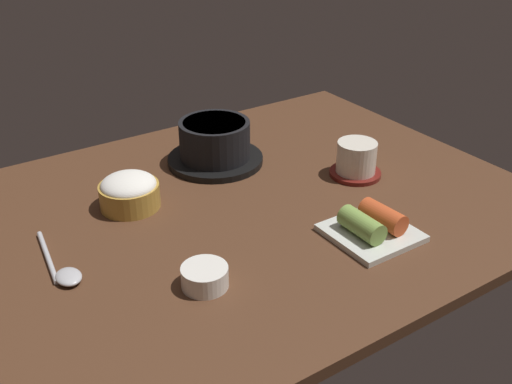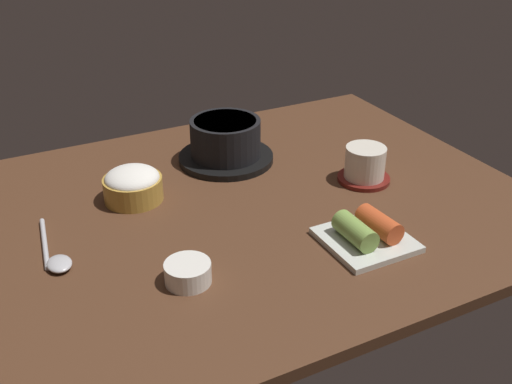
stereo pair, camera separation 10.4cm
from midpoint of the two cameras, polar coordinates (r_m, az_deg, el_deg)
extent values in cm
cube|color=#4C2D1C|center=(106.51, 1.34, -1.74)|extent=(100.00, 76.00, 2.00)
cylinder|color=black|center=(121.25, -0.36, 3.15)|extent=(18.73, 18.73, 1.27)
cylinder|color=black|center=(119.45, -0.37, 5.01)|extent=(13.75, 13.75, 7.34)
cylinder|color=#D15619|center=(118.14, -0.37, 6.51)|extent=(12.10, 12.10, 0.60)
cylinder|color=#B78C38|center=(107.85, -8.69, 0.21)|extent=(10.32, 10.32, 4.20)
ellipsoid|color=white|center=(106.88, -8.77, 1.20)|extent=(9.50, 9.50, 3.61)
cylinder|color=maroon|center=(116.52, 12.52, 1.16)|extent=(9.75, 9.75, 0.80)
cylinder|color=silver|center=(115.04, 12.69, 2.65)|extent=(7.44, 7.44, 5.94)
cylinder|color=#C6D18C|center=(113.92, 12.83, 3.86)|extent=(6.32, 6.32, 0.40)
cube|color=silver|center=(98.17, 13.21, -4.46)|extent=(12.92, 12.92, 1.00)
cylinder|color=#7A9E47|center=(95.68, 12.31, -3.68)|extent=(3.58, 7.76, 3.56)
cylinder|color=#C64C23|center=(98.30, 14.37, -3.00)|extent=(4.04, 7.96, 3.56)
cylinder|color=white|center=(86.87, -2.95, -7.63)|extent=(6.70, 6.70, 3.10)
cylinder|color=#386B2D|center=(86.14, -2.98, -6.96)|extent=(5.49, 5.49, 0.50)
cylinder|color=#B7B7BC|center=(98.97, -16.29, -4.68)|extent=(2.52, 14.32, 0.80)
ellipsoid|color=#B7B7BC|center=(93.02, -14.83, -6.58)|extent=(3.60, 4.68, 1.26)
camera|label=1|loc=(0.05, -87.14, 1.57)|focal=42.95mm
camera|label=2|loc=(0.05, 92.86, -1.57)|focal=42.95mm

